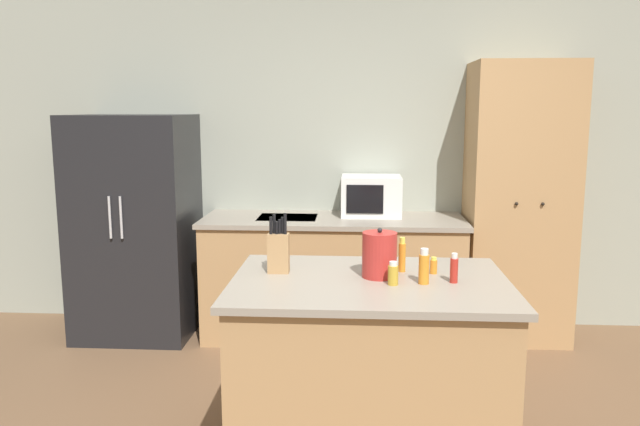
# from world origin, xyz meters

# --- Properties ---
(wall_back) EXTENTS (7.20, 0.06, 2.60)m
(wall_back) POSITION_xyz_m (0.00, 2.33, 1.30)
(wall_back) COLOR #9EA393
(wall_back) RESTS_ON ground_plane
(refrigerator) EXTENTS (0.86, 0.77, 1.69)m
(refrigerator) POSITION_xyz_m (-1.75, 1.93, 0.84)
(refrigerator) COLOR black
(refrigerator) RESTS_ON ground_plane
(back_counter) EXTENTS (1.97, 0.71, 0.92)m
(back_counter) POSITION_xyz_m (-0.24, 1.96, 0.46)
(back_counter) COLOR tan
(back_counter) RESTS_ON ground_plane
(pantry_cabinet) EXTENTS (0.75, 0.59, 2.07)m
(pantry_cabinet) POSITION_xyz_m (1.15, 2.02, 1.03)
(pantry_cabinet) COLOR tan
(pantry_cabinet) RESTS_ON ground_plane
(kitchen_island) EXTENTS (1.35, 0.96, 0.91)m
(kitchen_island) POSITION_xyz_m (0.01, 0.30, 0.46)
(kitchen_island) COLOR tan
(kitchen_island) RESTS_ON ground_plane
(microwave) EXTENTS (0.45, 0.38, 0.30)m
(microwave) POSITION_xyz_m (0.05, 2.09, 1.07)
(microwave) COLOR white
(microwave) RESTS_ON back_counter
(knife_block) EXTENTS (0.11, 0.07, 0.31)m
(knife_block) POSITION_xyz_m (-0.45, 0.40, 1.02)
(knife_block) COLOR tan
(knife_block) RESTS_ON kitchen_island
(spice_bottle_tall_dark) EXTENTS (0.05, 0.05, 0.11)m
(spice_bottle_tall_dark) POSITION_xyz_m (0.12, 0.21, 0.96)
(spice_bottle_tall_dark) COLOR gold
(spice_bottle_tall_dark) RESTS_ON kitchen_island
(spice_bottle_short_red) EXTENTS (0.04, 0.04, 0.18)m
(spice_bottle_short_red) POSITION_xyz_m (0.18, 0.46, 0.99)
(spice_bottle_short_red) COLOR orange
(spice_bottle_short_red) RESTS_ON kitchen_island
(spice_bottle_amber_oil) EXTENTS (0.05, 0.05, 0.17)m
(spice_bottle_amber_oil) POSITION_xyz_m (0.27, 0.24, 0.99)
(spice_bottle_amber_oil) COLOR orange
(spice_bottle_amber_oil) RESTS_ON kitchen_island
(spice_bottle_green_herb) EXTENTS (0.04, 0.04, 0.14)m
(spice_bottle_green_herb) POSITION_xyz_m (0.41, 0.27, 0.98)
(spice_bottle_green_herb) COLOR #B2281E
(spice_bottle_green_herb) RESTS_ON kitchen_island
(spice_bottle_pale_salt) EXTENTS (0.04, 0.04, 0.09)m
(spice_bottle_pale_salt) POSITION_xyz_m (0.34, 0.43, 0.95)
(spice_bottle_pale_salt) COLOR orange
(spice_bottle_pale_salt) RESTS_ON kitchen_island
(kettle) EXTENTS (0.17, 0.17, 0.25)m
(kettle) POSITION_xyz_m (0.06, 0.35, 1.02)
(kettle) COLOR #B72D28
(kettle) RESTS_ON kitchen_island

